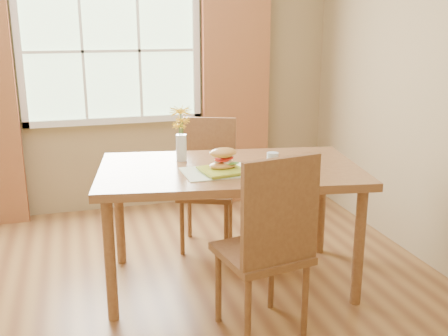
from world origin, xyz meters
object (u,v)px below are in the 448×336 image
at_px(dining_table, 230,179).
at_px(chair_near, 270,241).
at_px(chair_far, 208,177).
at_px(croissant_sandwich, 223,159).
at_px(water_glass, 272,162).
at_px(flower_vase, 181,128).

relative_size(dining_table, chair_near, 1.68).
bearing_deg(dining_table, chair_far, 96.59).
xyz_separation_m(croissant_sandwich, water_glass, (0.32, -0.04, -0.03)).
bearing_deg(flower_vase, water_glass, -37.20).
bearing_deg(chair_far, chair_near, -68.51).
bearing_deg(chair_near, water_glass, 58.43).
distance_m(water_glass, flower_vase, 0.67).
bearing_deg(croissant_sandwich, dining_table, 46.92).
relative_size(dining_table, croissant_sandwich, 9.27).
bearing_deg(dining_table, croissant_sandwich, -116.98).
bearing_deg(flower_vase, chair_far, 56.06).
bearing_deg(chair_near, flower_vase, 96.92).
distance_m(chair_far, flower_vase, 0.74).
xyz_separation_m(dining_table, croissant_sandwich, (-0.07, -0.10, 0.17)).
bearing_deg(water_glass, dining_table, 149.63).
height_order(chair_far, flower_vase, flower_vase).
relative_size(water_glass, flower_vase, 0.30).
xyz_separation_m(chair_near, croissant_sandwich, (-0.09, 0.61, 0.32)).
relative_size(chair_near, flower_vase, 2.93).
distance_m(dining_table, chair_near, 0.73).
distance_m(dining_table, flower_vase, 0.48).
xyz_separation_m(chair_far, flower_vase, (-0.31, -0.45, 0.50)).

